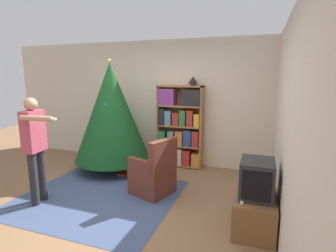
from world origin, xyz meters
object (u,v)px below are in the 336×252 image
(table_lamp, at_px, (193,80))
(armchair, at_px, (154,175))
(television, at_px, (257,179))
(christmas_tree, at_px, (111,112))
(standing_person, at_px, (35,142))
(bookshelf, at_px, (180,126))

(table_lamp, bearing_deg, armchair, -100.05)
(television, height_order, christmas_tree, christmas_tree)
(television, xyz_separation_m, christmas_tree, (-2.76, 1.30, 0.50))
(standing_person, bearing_deg, television, 89.96)
(armchair, height_order, table_lamp, table_lamp)
(table_lamp, bearing_deg, bookshelf, -177.77)
(bookshelf, relative_size, television, 3.47)
(bookshelf, bearing_deg, television, -51.53)
(bookshelf, bearing_deg, christmas_tree, -152.56)
(bookshelf, distance_m, television, 2.48)
(television, bearing_deg, bookshelf, 128.47)
(christmas_tree, bearing_deg, bookshelf, 27.44)
(television, bearing_deg, christmas_tree, 154.66)
(bookshelf, bearing_deg, armchair, -89.93)
(television, distance_m, armchair, 1.66)
(bookshelf, height_order, armchair, bookshelf)
(christmas_tree, relative_size, standing_person, 1.40)
(table_lamp, bearing_deg, christmas_tree, -156.42)
(armchair, bearing_deg, christmas_tree, -103.84)
(television, xyz_separation_m, armchair, (-1.54, 0.52, -0.34))
(bookshelf, xyz_separation_m, christmas_tree, (-1.22, -0.63, 0.32))
(standing_person, bearing_deg, table_lamp, 136.24)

